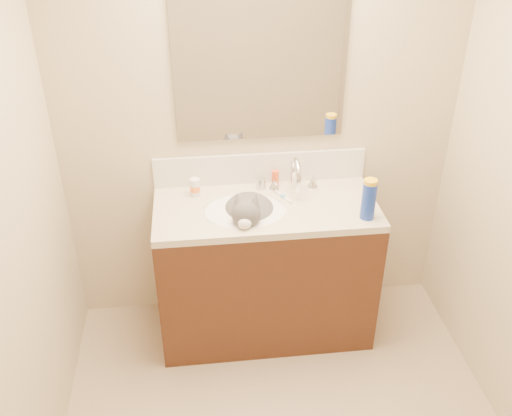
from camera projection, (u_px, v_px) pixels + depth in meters
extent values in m
cube|color=#BFAE8E|center=(260.00, 118.00, 3.08)|extent=(2.20, 0.04, 2.50)
cube|color=#402011|center=(265.00, 272.00, 3.28)|extent=(1.20, 0.55, 0.82)
cube|color=beige|center=(266.00, 209.00, 3.06)|extent=(1.20, 0.55, 0.04)
ellipsoid|color=white|center=(244.00, 221.00, 3.05)|extent=(0.45, 0.36, 0.14)
cylinder|color=silver|center=(294.00, 179.00, 3.19)|extent=(0.04, 0.04, 0.11)
torus|color=silver|center=(296.00, 175.00, 3.11)|extent=(0.03, 0.20, 0.20)
cylinder|color=silver|center=(299.00, 188.00, 3.05)|extent=(0.03, 0.03, 0.06)
cone|color=silver|center=(274.00, 184.00, 3.19)|extent=(0.06, 0.06, 0.06)
cone|color=silver|center=(313.00, 182.00, 3.21)|extent=(0.06, 0.06, 0.06)
ellipsoid|color=#4B484B|center=(249.00, 215.00, 3.06)|extent=(0.35, 0.38, 0.21)
ellipsoid|color=#4B484B|center=(246.00, 214.00, 2.88)|extent=(0.18, 0.17, 0.15)
ellipsoid|color=#4B484B|center=(248.00, 213.00, 2.96)|extent=(0.13, 0.13, 0.13)
cone|color=#4B484B|center=(238.00, 200.00, 2.87)|extent=(0.08, 0.09, 0.09)
cone|color=#4B484B|center=(255.00, 200.00, 2.86)|extent=(0.08, 0.08, 0.09)
ellipsoid|color=white|center=(245.00, 223.00, 2.84)|extent=(0.08, 0.07, 0.06)
ellipsoid|color=white|center=(247.00, 225.00, 2.96)|extent=(0.12, 0.09, 0.13)
sphere|color=#D28C87|center=(244.00, 226.00, 2.82)|extent=(0.01, 0.01, 0.01)
cylinder|color=#4B484B|center=(274.00, 227.00, 3.07)|extent=(0.05, 0.23, 0.04)
cube|color=silver|center=(260.00, 168.00, 3.22)|extent=(1.20, 0.02, 0.18)
cube|color=white|center=(261.00, 66.00, 2.92)|extent=(0.90, 0.02, 0.80)
cylinder|color=silver|center=(195.00, 187.00, 3.12)|extent=(0.06, 0.06, 0.10)
cylinder|color=orange|center=(195.00, 188.00, 3.12)|extent=(0.06, 0.06, 0.04)
cylinder|color=#B7B7BC|center=(261.00, 183.00, 3.20)|extent=(0.07, 0.07, 0.06)
cylinder|color=#E44D1A|center=(275.00, 179.00, 3.20)|extent=(0.05, 0.05, 0.10)
cube|color=silver|center=(283.00, 197.00, 3.12)|extent=(0.08, 0.15, 0.01)
cube|color=#6DA4E9|center=(283.00, 196.00, 3.12)|extent=(0.03, 0.04, 0.02)
cylinder|color=#1733A5|center=(369.00, 201.00, 2.90)|extent=(0.09, 0.09, 0.20)
cylinder|color=yellow|center=(371.00, 184.00, 2.84)|extent=(0.09, 0.09, 0.04)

